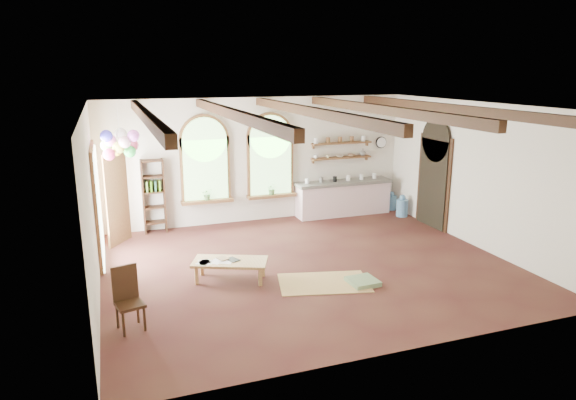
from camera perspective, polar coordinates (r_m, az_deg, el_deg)
name	(u,v)px	position (r m, az deg, el deg)	size (l,w,h in m)	color
floor	(308,265)	(10.54, 2.25, -7.26)	(8.00, 8.00, 0.00)	#4F2B20
ceiling_beams	(310,111)	(9.83, 2.43, 9.80)	(6.20, 6.80, 0.18)	#3B1D12
window_left	(205,162)	(12.91, -9.19, 4.14)	(1.30, 0.28, 2.20)	brown
window_right	(270,159)	(13.32, -1.96, 4.62)	(1.30, 0.28, 2.20)	brown
left_doorway	(98,206)	(11.23, -20.41, -0.64)	(0.10, 1.90, 2.50)	brown
right_doorway	(433,184)	(13.34, 15.80, 1.77)	(0.10, 1.30, 2.40)	black
kitchen_counter	(343,198)	(14.08, 6.14, 0.27)	(2.68, 0.62, 0.94)	white
wall_shelf_lower	(341,158)	(14.02, 5.94, 4.70)	(1.70, 0.24, 0.04)	brown
wall_shelf_upper	(342,143)	(13.96, 5.98, 6.32)	(1.70, 0.24, 0.04)	brown
wall_clock	(381,142)	(14.60, 10.32, 6.32)	(0.32, 0.32, 0.04)	black
bookshelf	(154,196)	(12.80, -14.70, 0.40)	(0.53, 0.32, 1.80)	#3B1D12
coffee_table	(230,263)	(9.76, -6.46, -6.96)	(1.52, 1.12, 0.39)	tan
side_chair	(130,312)	(8.36, -17.15, -11.77)	(0.48, 0.48, 0.99)	#3B1D12
floor_mat	(324,283)	(9.71, 4.00, -9.16)	(1.66, 1.02, 0.02)	tan
floor_cushion	(363,282)	(9.75, 8.30, -8.96)	(0.52, 0.52, 0.09)	#6D895E
water_jug_a	(402,207)	(14.22, 12.56, -0.76)	(0.31, 0.31, 0.60)	#568BBA
water_jug_b	(391,202)	(14.84, 11.41, -0.19)	(0.27, 0.27, 0.53)	#568BBA
balloon_cluster	(120,143)	(11.49, -18.17, 6.00)	(0.80, 0.80, 1.16)	white
table_book	(219,260)	(9.78, -7.66, -6.58)	(0.17, 0.24, 0.02)	olive
tablet	(233,260)	(9.77, -6.16, -6.60)	(0.18, 0.26, 0.01)	black
potted_plant_left	(207,194)	(12.97, -8.96, 0.66)	(0.27, 0.23, 0.30)	#598C4C
potted_plant_right	(272,189)	(13.37, -1.80, 1.24)	(0.27, 0.23, 0.30)	#598C4C
shelf_cup_a	(316,157)	(13.70, 3.10, 4.82)	(0.12, 0.10, 0.10)	white
shelf_cup_b	(328,156)	(13.84, 4.44, 4.89)	(0.10, 0.10, 0.09)	beige
shelf_bowl_a	(340,156)	(13.99, 5.76, 4.88)	(0.22, 0.22, 0.05)	beige
shelf_bowl_b	(351,155)	(14.14, 7.04, 4.96)	(0.20, 0.20, 0.06)	#8C664C
shelf_vase	(363,152)	(14.29, 8.31, 5.28)	(0.18, 0.18, 0.19)	slate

